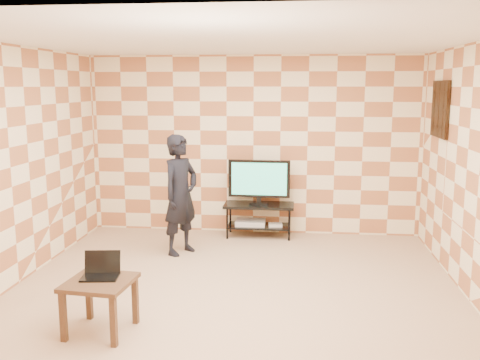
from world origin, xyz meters
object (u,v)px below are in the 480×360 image
(side_table, at_px, (100,290))
(person, at_px, (181,195))
(tv_stand, at_px, (259,213))
(tv, at_px, (259,180))

(side_table, xyz_separation_m, person, (0.23, 2.42, 0.40))
(side_table, height_order, person, person)
(side_table, bearing_deg, tv_stand, 69.94)
(person, bearing_deg, tv_stand, -16.42)
(tv_stand, height_order, side_table, same)
(tv_stand, distance_m, person, 1.42)
(tv_stand, xyz_separation_m, side_table, (-1.22, -3.33, 0.04))
(tv, distance_m, person, 1.35)
(tv, bearing_deg, tv_stand, 91.36)
(tv, xyz_separation_m, person, (-0.99, -0.91, -0.06))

